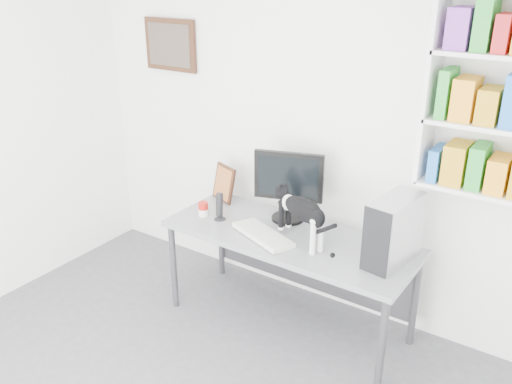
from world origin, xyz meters
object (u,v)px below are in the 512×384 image
(cat, at_px, (302,220))
(monitor, at_px, (289,186))
(pc_tower, at_px, (394,230))
(leaning_print, at_px, (224,183))
(keyboard, at_px, (263,235))
(soup_can, at_px, (203,209))
(desk, at_px, (288,280))
(speaker, at_px, (219,206))

(cat, bearing_deg, monitor, 156.83)
(monitor, distance_m, cat, 0.39)
(pc_tower, distance_m, leaning_print, 1.49)
(keyboard, bearing_deg, cat, 35.49)
(pc_tower, bearing_deg, soup_can, -165.87)
(monitor, relative_size, cat, 0.96)
(desk, relative_size, cat, 3.18)
(speaker, bearing_deg, soup_can, 166.30)
(pc_tower, height_order, speaker, pc_tower)
(desk, bearing_deg, soup_can, -172.03)
(cat, bearing_deg, keyboard, -143.09)
(desk, distance_m, soup_can, 0.83)
(monitor, height_order, keyboard, monitor)
(desk, distance_m, leaning_print, 0.95)
(desk, relative_size, speaker, 8.37)
(leaning_print, xyz_separation_m, soup_can, (0.05, -0.33, -0.09))
(desk, bearing_deg, cat, -24.37)
(desk, xyz_separation_m, soup_can, (-0.70, -0.09, 0.43))
(speaker, distance_m, leaning_print, 0.36)
(pc_tower, distance_m, cat, 0.61)
(speaker, bearing_deg, monitor, 10.47)
(keyboard, xyz_separation_m, leaning_print, (-0.61, 0.37, 0.13))
(pc_tower, relative_size, soup_can, 3.98)
(keyboard, xyz_separation_m, cat, (0.27, 0.07, 0.16))
(cat, bearing_deg, speaker, -157.07)
(desk, relative_size, soup_can, 16.34)
(desk, bearing_deg, keyboard, -135.26)
(monitor, relative_size, pc_tower, 1.23)
(desk, distance_m, cat, 0.57)
(soup_can, bearing_deg, monitor, 27.97)
(desk, height_order, soup_can, soup_can)
(desk, height_order, leaning_print, leaning_print)
(desk, height_order, speaker, speaker)
(keyboard, height_order, pc_tower, pc_tower)
(leaning_print, bearing_deg, speaker, -38.99)
(leaning_print, bearing_deg, pc_tower, 12.33)
(monitor, distance_m, soup_can, 0.67)
(desk, xyz_separation_m, keyboard, (-0.13, -0.13, 0.39))
(speaker, distance_m, soup_can, 0.15)
(desk, xyz_separation_m, cat, (0.13, -0.06, 0.55))
(monitor, bearing_deg, pc_tower, -28.45)
(speaker, height_order, cat, cat)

